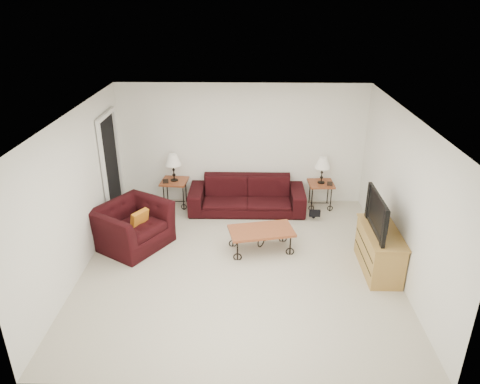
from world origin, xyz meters
name	(u,v)px	position (x,y,z in m)	size (l,w,h in m)	color
ground	(239,265)	(0.00, 0.00, 0.00)	(5.00, 5.00, 0.00)	#BBB49F
wall_back	(242,145)	(0.00, 2.50, 1.25)	(5.00, 0.02, 2.50)	white
wall_front	(233,298)	(0.00, -2.50, 1.25)	(5.00, 0.02, 2.50)	white
wall_left	(77,194)	(-2.50, 0.00, 1.25)	(0.02, 5.00, 2.50)	white
wall_right	(403,197)	(2.50, 0.00, 1.25)	(0.02, 5.00, 2.50)	white
ceiling	(239,116)	(0.00, 0.00, 2.50)	(5.00, 5.00, 0.00)	white
doorway	(111,169)	(-2.47, 1.65, 1.02)	(0.08, 0.94, 2.04)	black
sofa	(247,195)	(0.11, 2.02, 0.34)	(2.32, 0.91, 0.68)	black
side_table_left	(175,193)	(-1.38, 2.20, 0.28)	(0.52, 0.52, 0.57)	brown
side_table_right	(320,195)	(1.62, 2.20, 0.27)	(0.50, 0.50, 0.55)	brown
lamp_left	(173,168)	(-1.38, 2.20, 0.85)	(0.32, 0.32, 0.57)	black
lamp_right	(322,170)	(1.62, 2.20, 0.82)	(0.31, 0.31, 0.55)	black
photo_frame_left	(166,181)	(-1.53, 2.05, 0.62)	(0.11, 0.02, 0.09)	black
photo_frame_right	(330,184)	(1.77, 2.05, 0.59)	(0.11, 0.01, 0.09)	black
coffee_table	(261,240)	(0.37, 0.46, 0.20)	(1.08, 0.59, 0.41)	brown
armchair	(132,226)	(-1.88, 0.60, 0.38)	(1.17, 1.02, 0.76)	black
throw_pillow	(140,220)	(-1.73, 0.55, 0.52)	(0.34, 0.09, 0.34)	orange
tv_stand	(379,250)	(2.23, -0.08, 0.35)	(0.49, 1.18, 0.71)	#A3733C
television	(383,214)	(2.21, -0.08, 1.01)	(1.05, 0.14, 0.61)	black
backpack	(314,209)	(1.43, 1.68, 0.21)	(0.33, 0.25, 0.42)	black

